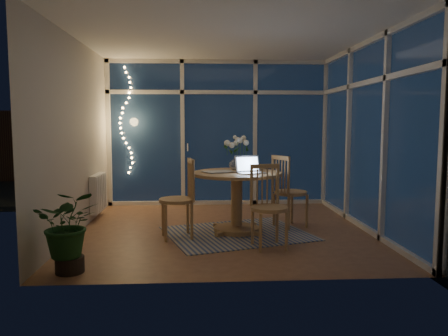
{
  "coord_description": "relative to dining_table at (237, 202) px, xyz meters",
  "views": [
    {
      "loc": [
        -0.37,
        -5.93,
        1.47
      ],
      "look_at": [
        -0.01,
        0.25,
        0.84
      ],
      "focal_mm": 35.0,
      "sensor_mm": 36.0,
      "label": 1
    }
  ],
  "objects": [
    {
      "name": "floor",
      "position": [
        -0.14,
        0.13,
        -0.41
      ],
      "size": [
        4.0,
        4.0,
        0.0
      ],
      "primitive_type": "plane",
      "color": "brown",
      "rests_on": "ground"
    },
    {
      "name": "ceiling",
      "position": [
        -0.14,
        0.13,
        2.19
      ],
      "size": [
        4.0,
        4.0,
        0.0
      ],
      "primitive_type": "plane",
      "color": "white",
      "rests_on": "wall_back"
    },
    {
      "name": "wall_back",
      "position": [
        -0.14,
        2.13,
        0.89
      ],
      "size": [
        4.0,
        0.04,
        2.6
      ],
      "primitive_type": "cube",
      "color": "beige",
      "rests_on": "floor"
    },
    {
      "name": "wall_front",
      "position": [
        -0.14,
        -1.87,
        0.89
      ],
      "size": [
        4.0,
        0.04,
        2.6
      ],
      "primitive_type": "cube",
      "color": "beige",
      "rests_on": "floor"
    },
    {
      "name": "wall_left",
      "position": [
        -2.14,
        0.13,
        0.89
      ],
      "size": [
        0.04,
        4.0,
        2.6
      ],
      "primitive_type": "cube",
      "color": "beige",
      "rests_on": "floor"
    },
    {
      "name": "wall_right",
      "position": [
        1.86,
        0.13,
        0.89
      ],
      "size": [
        0.04,
        4.0,
        2.6
      ],
      "primitive_type": "cube",
      "color": "beige",
      "rests_on": "floor"
    },
    {
      "name": "window_wall_back",
      "position": [
        -0.14,
        2.09,
        0.89
      ],
      "size": [
        4.0,
        0.1,
        2.6
      ],
      "primitive_type": "cube",
      "color": "silver",
      "rests_on": "floor"
    },
    {
      "name": "window_wall_right",
      "position": [
        1.82,
        0.13,
        0.89
      ],
      "size": [
        0.1,
        4.0,
        2.6
      ],
      "primitive_type": "cube",
      "color": "silver",
      "rests_on": "floor"
    },
    {
      "name": "radiator",
      "position": [
        -2.08,
        1.03,
        -0.01
      ],
      "size": [
        0.1,
        0.7,
        0.58
      ],
      "primitive_type": "cube",
      "color": "white",
      "rests_on": "wall_left"
    },
    {
      "name": "fairy_lights",
      "position": [
        -1.79,
        2.01,
        1.11
      ],
      "size": [
        0.24,
        0.1,
        1.85
      ],
      "primitive_type": null,
      "color": "#F1AF60",
      "rests_on": "window_wall_back"
    },
    {
      "name": "garden_patio",
      "position": [
        0.36,
        5.13,
        -0.47
      ],
      "size": [
        12.0,
        6.0,
        0.1
      ],
      "primitive_type": "cube",
      "color": "black",
      "rests_on": "ground"
    },
    {
      "name": "garden_fence",
      "position": [
        -0.14,
        5.63,
        0.49
      ],
      "size": [
        11.0,
        0.08,
        1.8
      ],
      "primitive_type": "cube",
      "color": "#382014",
      "rests_on": "ground"
    },
    {
      "name": "neighbour_roof",
      "position": [
        0.16,
        8.63,
        1.79
      ],
      "size": [
        7.0,
        3.0,
        2.2
      ],
      "primitive_type": "cube",
      "color": "#34383F",
      "rests_on": "ground"
    },
    {
      "name": "garden_shrubs",
      "position": [
        -0.94,
        3.53,
        0.04
      ],
      "size": [
        0.9,
        0.9,
        0.9
      ],
      "primitive_type": "sphere",
      "color": "#163119",
      "rests_on": "ground"
    },
    {
      "name": "rug",
      "position": [
        -0.0,
        -0.1,
        -0.41
      ],
      "size": [
        2.16,
        1.92,
        0.01
      ],
      "primitive_type": "cube",
      "rotation": [
        0.0,
        0.0,
        0.31
      ],
      "color": "#B4AA92",
      "rests_on": "floor"
    },
    {
      "name": "dining_table",
      "position": [
        0.0,
        0.0,
        0.0
      ],
      "size": [
        1.51,
        1.51,
        0.82
      ],
      "primitive_type": "cylinder",
      "rotation": [
        0.0,
        0.0,
        0.31
      ],
      "color": "#A37B49",
      "rests_on": "floor"
    },
    {
      "name": "chair_left",
      "position": [
        -0.79,
        -0.25,
        0.11
      ],
      "size": [
        0.56,
        0.56,
        1.04
      ],
      "primitive_type": "cube",
      "rotation": [
        0.0,
        0.0,
        -1.39
      ],
      "color": "#A37B49",
      "rests_on": "floor"
    },
    {
      "name": "chair_right",
      "position": [
        0.79,
        0.26,
        0.11
      ],
      "size": [
        0.65,
        0.65,
        1.04
      ],
      "primitive_type": "cube",
      "rotation": [
        0.0,
        0.0,
        2.05
      ],
      "color": "#A37B49",
      "rests_on": "floor"
    },
    {
      "name": "chair_front",
      "position": [
        0.32,
        -0.77,
        0.09
      ],
      "size": [
        0.54,
        0.54,
        1.0
      ],
      "primitive_type": "cube",
      "rotation": [
        0.0,
        0.0,
        0.17
      ],
      "color": "#A37B49",
      "rests_on": "floor"
    },
    {
      "name": "laptop",
      "position": [
        0.18,
        -0.17,
        0.54
      ],
      "size": [
        0.41,
        0.38,
        0.25
      ],
      "primitive_type": null,
      "rotation": [
        0.0,
        0.0,
        0.31
      ],
      "color": "silver",
      "rests_on": "dining_table"
    },
    {
      "name": "flower_vase",
      "position": [
        0.02,
        0.3,
        0.52
      ],
      "size": [
        0.25,
        0.25,
        0.21
      ],
      "primitive_type": "imported",
      "rotation": [
        0.0,
        0.0,
        0.31
      ],
      "color": "white",
      "rests_on": "dining_table"
    },
    {
      "name": "bowl",
      "position": [
        0.3,
        0.22,
        0.43
      ],
      "size": [
        0.19,
        0.19,
        0.04
      ],
      "primitive_type": "imported",
      "rotation": [
        0.0,
        0.0,
        0.31
      ],
      "color": "white",
      "rests_on": "dining_table"
    },
    {
      "name": "newspapers",
      "position": [
        -0.23,
        0.01,
        0.42
      ],
      "size": [
        0.44,
        0.41,
        0.02
      ],
      "primitive_type": "cube",
      "rotation": [
        0.0,
        0.0,
        0.5
      ],
      "color": "beige",
      "rests_on": "dining_table"
    },
    {
      "name": "phone",
      "position": [
        0.09,
        -0.02,
        0.42
      ],
      "size": [
        0.13,
        0.1,
        0.01
      ],
      "primitive_type": "cube",
      "rotation": [
        0.0,
        0.0,
        0.47
      ],
      "color": "black",
      "rests_on": "dining_table"
    },
    {
      "name": "potted_plant",
      "position": [
        -1.79,
        -1.52,
        -0.03
      ],
      "size": [
        0.61,
        0.55,
        0.76
      ],
      "primitive_type": "imported",
      "rotation": [
        0.0,
        0.0,
        0.17
      ],
      "color": "#17431A",
      "rests_on": "floor"
    }
  ]
}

